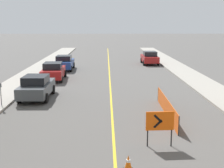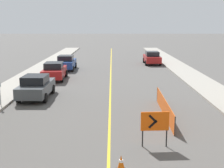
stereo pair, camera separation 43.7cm
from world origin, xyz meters
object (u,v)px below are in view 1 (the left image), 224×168
object	(u,v)px
parked_car_curb_near	(37,87)
parked_car_opposite_side	(150,58)
parking_meter_near_curb	(1,89)
traffic_cone_third	(128,163)
parked_car_curb_mid	(53,71)
parked_car_curb_far	(64,63)
arrow_barricade_primary	(160,122)

from	to	relation	value
parked_car_curb_near	parked_car_opposite_side	world-z (taller)	same
parking_meter_near_curb	traffic_cone_third	bearing A→B (deg)	-49.61
parked_car_curb_mid	parking_meter_near_curb	size ratio (longest dim) A/B	3.14
traffic_cone_third	parked_car_opposite_side	distance (m)	28.67
parked_car_curb_mid	parked_car_curb_far	size ratio (longest dim) A/B	1.01
traffic_cone_third	parked_car_curb_near	bearing A→B (deg)	117.17
traffic_cone_third	parked_car_curb_mid	size ratio (longest dim) A/B	0.13
parked_car_curb_mid	parked_car_curb_far	xyz separation A→B (m)	(0.19, 5.97, 0.00)
traffic_cone_third	parked_car_curb_mid	xyz separation A→B (m)	(-5.50, 17.62, 0.51)
parked_car_curb_mid	parked_car_curb_far	distance (m)	5.97
traffic_cone_third	parking_meter_near_curb	size ratio (longest dim) A/B	0.42
traffic_cone_third	parked_car_curb_far	distance (m)	24.18
arrow_barricade_primary	parked_car_curb_near	bearing A→B (deg)	125.86
arrow_barricade_primary	parked_car_curb_near	xyz separation A→B (m)	(-6.93, 8.50, -0.25)
parked_car_curb_near	parked_car_curb_mid	xyz separation A→B (m)	(-0.02, 6.94, 0.00)
parked_car_curb_near	parking_meter_near_curb	size ratio (longest dim) A/B	3.10
parked_car_opposite_side	parking_meter_near_curb	bearing A→B (deg)	-120.54
arrow_barricade_primary	parked_car_opposite_side	distance (m)	26.31
parked_car_curb_near	parked_car_opposite_side	xyz separation A→B (m)	(10.10, 17.61, 0.00)
traffic_cone_third	arrow_barricade_primary	size ratio (longest dim) A/B	0.39
traffic_cone_third	parking_meter_near_curb	distance (m)	11.03
parking_meter_near_curb	parked_car_curb_near	bearing A→B (deg)	54.42
parked_car_curb_mid	arrow_barricade_primary	bearing A→B (deg)	-68.20
traffic_cone_third	parking_meter_near_curb	bearing A→B (deg)	130.39
parked_car_curb_near	parked_car_curb_mid	bearing A→B (deg)	90.57
arrow_barricade_primary	parked_car_curb_far	distance (m)	22.46
arrow_barricade_primary	parked_car_curb_near	world-z (taller)	parked_car_curb_near
parked_car_curb_near	parked_car_curb_far	distance (m)	12.91
arrow_barricade_primary	parked_car_curb_far	world-z (taller)	parked_car_curb_far
parked_car_opposite_side	parking_meter_near_curb	distance (m)	23.12
parked_car_curb_near	arrow_barricade_primary	bearing A→B (deg)	-50.41
arrow_barricade_primary	parking_meter_near_curb	world-z (taller)	parking_meter_near_curb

